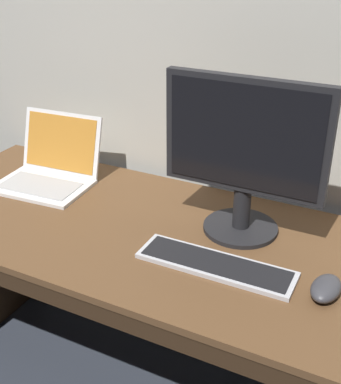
# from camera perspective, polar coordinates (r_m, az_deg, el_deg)

# --- Properties ---
(desk) EXTENTS (1.55, 0.68, 0.70)m
(desk) POSITION_cam_1_polar(r_m,az_deg,el_deg) (1.67, -3.72, -11.01)
(desk) COLOR brown
(desk) RESTS_ON ground
(laptop_white) EXTENTS (0.33, 0.30, 0.22)m
(laptop_white) POSITION_cam_1_polar(r_m,az_deg,el_deg) (1.83, -13.29, 2.72)
(laptop_white) COLOR white
(laptop_white) RESTS_ON desk
(external_monitor) EXTENTS (0.46, 0.22, 0.46)m
(external_monitor) POSITION_cam_1_polar(r_m,az_deg,el_deg) (1.40, 8.25, 4.52)
(external_monitor) COLOR black
(external_monitor) RESTS_ON desk
(wired_keyboard) EXTENTS (0.42, 0.12, 0.01)m
(wired_keyboard) POSITION_cam_1_polar(r_m,az_deg,el_deg) (1.36, 5.06, -8.09)
(wired_keyboard) COLOR #BCBCC1
(wired_keyboard) RESTS_ON desk
(computer_mouse) EXTENTS (0.08, 0.12, 0.04)m
(computer_mouse) POSITION_cam_1_polar(r_m,az_deg,el_deg) (1.31, 16.97, -10.25)
(computer_mouse) COLOR #38383D
(computer_mouse) RESTS_ON desk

